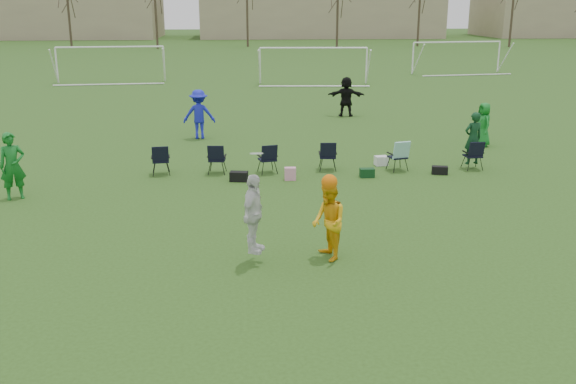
{
  "coord_description": "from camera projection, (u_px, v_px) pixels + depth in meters",
  "views": [
    {
      "loc": [
        -0.96,
        -12.25,
        5.3
      ],
      "look_at": [
        0.04,
        1.46,
        1.25
      ],
      "focal_mm": 40.0,
      "sensor_mm": 36.0,
      "label": 1
    }
  ],
  "objects": [
    {
      "name": "goal_left",
      "position": [
        110.0,
        54.0,
        44.57
      ],
      "size": [
        7.39,
        0.76,
        2.46
      ],
      "rotation": [
        0.0,
        0.0,
        0.09
      ],
      "color": "white",
      "rests_on": "ground"
    },
    {
      "name": "fielder_green_near",
      "position": [
        12.0,
        166.0,
        17.85
      ],
      "size": [
        0.82,
        0.7,
        1.9
      ],
      "primitive_type": "imported",
      "rotation": [
        0.0,
        0.0,
        0.43
      ],
      "color": "#126A20",
      "rests_on": "ground"
    },
    {
      "name": "fielder_green_far",
      "position": [
        483.0,
        125.0,
        24.56
      ],
      "size": [
        0.66,
        0.9,
        1.68
      ],
      "primitive_type": "imported",
      "rotation": [
        0.0,
        0.0,
        -1.41
      ],
      "color": "#157725",
      "rests_on": "ground"
    },
    {
      "name": "ground",
      "position": [
        291.0,
        270.0,
        13.28
      ],
      "size": [
        260.0,
        260.0,
        0.0
      ],
      "primitive_type": "plane",
      "color": "#2A4A17",
      "rests_on": "ground"
    },
    {
      "name": "fielder_black",
      "position": [
        346.0,
        96.0,
        31.12
      ],
      "size": [
        1.84,
        0.82,
        1.92
      ],
      "primitive_type": "imported",
      "rotation": [
        0.0,
        0.0,
        3.0
      ],
      "color": "black",
      "rests_on": "ground"
    },
    {
      "name": "goal_right",
      "position": [
        457.0,
        48.0,
        50.21
      ],
      "size": [
        7.35,
        1.14,
        2.46
      ],
      "rotation": [
        0.0,
        0.0,
        0.14
      ],
      "color": "white",
      "rests_on": "ground"
    },
    {
      "name": "center_contest",
      "position": [
        297.0,
        217.0,
        13.46
      ],
      "size": [
        2.36,
        1.16,
        2.45
      ],
      "color": "silver",
      "rests_on": "ground"
    },
    {
      "name": "tree_line",
      "position": [
        249.0,
        5.0,
        78.68
      ],
      "size": [
        110.28,
        3.28,
        11.4
      ],
      "color": "#382B21",
      "rests_on": "ground"
    },
    {
      "name": "sideline_setup",
      "position": [
        339.0,
        155.0,
        20.94
      ],
      "size": [
        10.94,
        2.05,
        1.89
      ],
      "color": "#0F371C",
      "rests_on": "ground"
    },
    {
      "name": "goal_mid",
      "position": [
        313.0,
        55.0,
        43.63
      ],
      "size": [
        7.4,
        0.63,
        2.46
      ],
      "rotation": [
        0.0,
        0.0,
        -0.07
      ],
      "color": "white",
      "rests_on": "ground"
    },
    {
      "name": "fielder_blue",
      "position": [
        199.0,
        114.0,
        25.93
      ],
      "size": [
        1.29,
        0.75,
        1.98
      ],
      "primitive_type": "imported",
      "rotation": [
        0.0,
        0.0,
        3.15
      ],
      "color": "#1920C0",
      "rests_on": "ground"
    }
  ]
}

